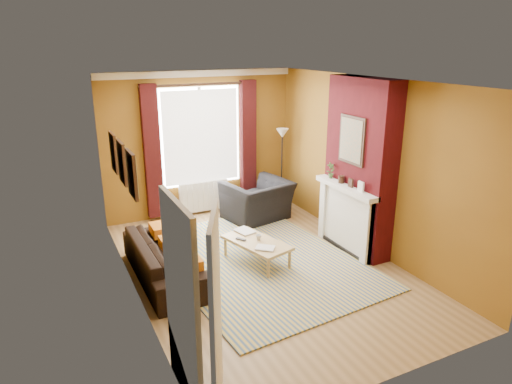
% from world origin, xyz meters
% --- Properties ---
extents(ground, '(5.50, 5.50, 0.00)m').
position_xyz_m(ground, '(0.00, 0.00, 0.00)').
color(ground, brown).
rests_on(ground, ground).
extents(room_walls, '(3.82, 5.54, 2.83)m').
position_xyz_m(room_walls, '(0.63, 0.28, 1.38)').
color(room_walls, brown).
rests_on(room_walls, ground).
extents(striped_rug, '(3.05, 4.01, 0.02)m').
position_xyz_m(striped_rug, '(0.03, 0.25, 0.01)').
color(striped_rug, '#305286').
rests_on(striped_rug, ground).
extents(sofa, '(0.83, 2.06, 0.60)m').
position_xyz_m(sofa, '(-1.42, 0.35, 0.30)').
color(sofa, black).
rests_on(sofa, ground).
extents(armchair, '(1.36, 1.25, 0.76)m').
position_xyz_m(armchair, '(0.81, 1.86, 0.38)').
color(armchair, black).
rests_on(armchair, ground).
extents(coffee_table, '(0.84, 1.22, 0.37)m').
position_xyz_m(coffee_table, '(-0.02, 0.19, 0.33)').
color(coffee_table, tan).
rests_on(coffee_table, ground).
extents(wicker_stool, '(0.39, 0.39, 0.40)m').
position_xyz_m(wicker_stool, '(0.58, 2.22, 0.20)').
color(wicker_stool, '#A37D46').
rests_on(wicker_stool, ground).
extents(floor_lamp, '(0.27, 0.27, 1.66)m').
position_xyz_m(floor_lamp, '(1.55, 2.24, 1.31)').
color(floor_lamp, black).
rests_on(floor_lamp, ground).
extents(book_a, '(0.34, 0.33, 0.03)m').
position_xyz_m(book_a, '(-0.09, -0.19, 0.38)').
color(book_a, '#999999').
rests_on(book_a, coffee_table).
extents(book_b, '(0.31, 0.38, 0.02)m').
position_xyz_m(book_b, '(-0.15, 0.57, 0.38)').
color(book_b, '#999999').
rests_on(book_b, coffee_table).
extents(mug, '(0.12, 0.12, 0.08)m').
position_xyz_m(mug, '(0.03, 0.21, 0.41)').
color(mug, '#999999').
rests_on(mug, coffee_table).
extents(tv_remote, '(0.13, 0.17, 0.02)m').
position_xyz_m(tv_remote, '(-0.22, 0.34, 0.38)').
color(tv_remote, '#28282B').
rests_on(tv_remote, coffee_table).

